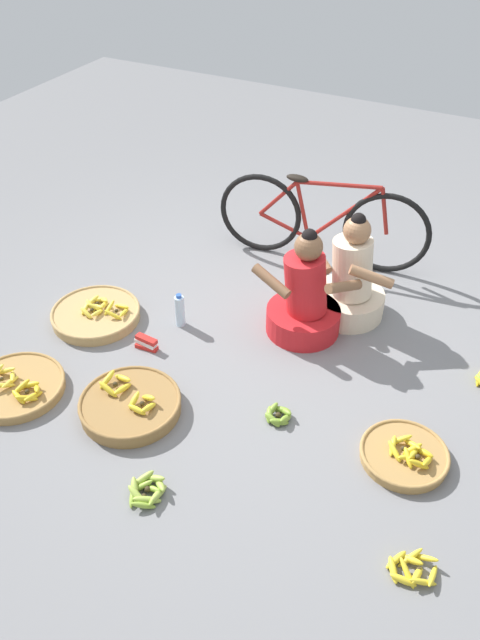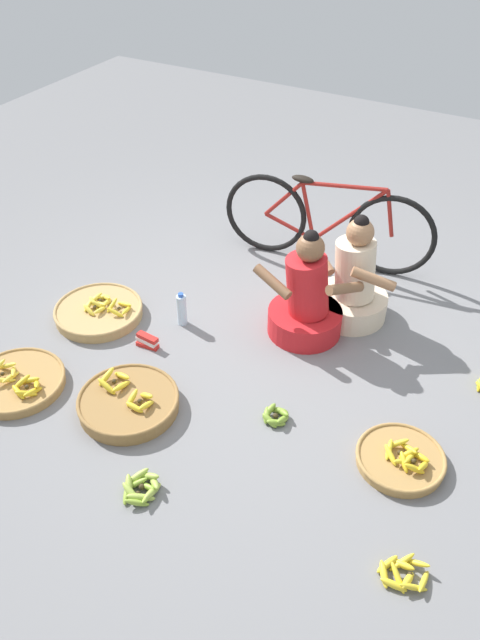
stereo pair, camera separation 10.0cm
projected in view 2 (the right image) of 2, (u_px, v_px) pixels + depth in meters
ground_plane at (254, 344)px, 4.44m from camera, size 10.00×10.00×0.00m
vendor_woman_front at (306, 301)px, 4.39m from camera, size 0.70×0.52×0.82m
vendor_woman_behind at (353, 285)px, 4.53m from camera, size 0.71×0.52×0.82m
bicycle_leaning at (327, 223)px, 5.05m from camera, size 1.69×0.30×0.73m
banana_basket_back_right at (401, 459)px, 3.60m from camera, size 0.51×0.51×0.13m
banana_basket_near_bicycle at (128, 402)px, 3.93m from camera, size 0.63×0.63×0.17m
banana_basket_back_left at (99, 311)px, 4.66m from camera, size 0.64×0.64×0.14m
banana_basket_near_vendor at (17, 382)px, 4.09m from camera, size 0.62×0.62×0.14m
loose_bananas_mid_left at (141, 488)px, 3.45m from camera, size 0.24×0.26×0.10m
loose_bananas_back_center at (275, 416)px, 3.87m from camera, size 0.18×0.19×0.09m
loose_bananas_front_right at (402, 574)px, 3.06m from camera, size 0.27×0.24×0.09m
water_bottle at (182, 310)px, 4.55m from camera, size 0.07×0.07×0.26m
packet_carton_stack at (147, 341)px, 4.40m from camera, size 0.17×0.07×0.09m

